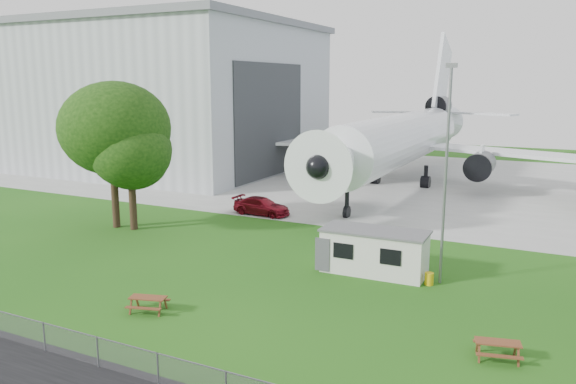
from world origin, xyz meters
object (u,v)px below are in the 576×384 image
at_px(picnic_west, 149,311).
at_px(picnic_east, 497,359).
at_px(airliner, 404,137).
at_px(hangar, 144,95).
at_px(site_cabin, 375,251).

distance_m(picnic_west, picnic_east, 16.20).
bearing_deg(airliner, picnic_east, -69.41).
bearing_deg(hangar, picnic_west, -49.76).
relative_size(hangar, site_cabin, 6.34).
distance_m(airliner, picnic_west, 40.53).
relative_size(hangar, picnic_east, 23.89).
bearing_deg(site_cabin, hangar, 144.86).
distance_m(hangar, picnic_west, 53.61).
height_order(airliner, site_cabin, airliner).
bearing_deg(picnic_east, site_cabin, 120.62).
height_order(site_cabin, picnic_west, site_cabin).
bearing_deg(picnic_east, hangar, 129.21).
distance_m(airliner, picnic_east, 40.50).
height_order(airliner, picnic_west, airliner).
bearing_deg(picnic_west, hangar, 113.80).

